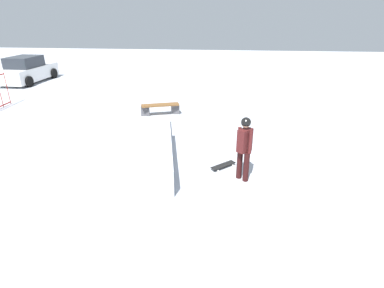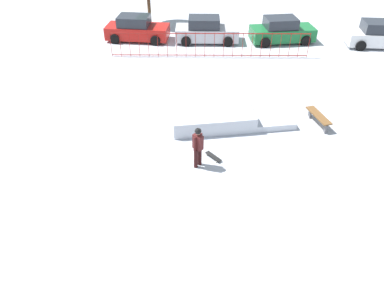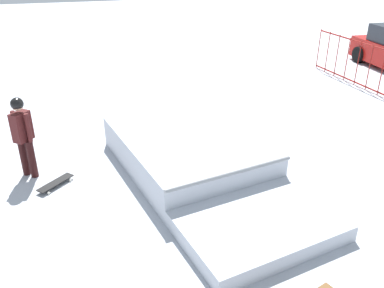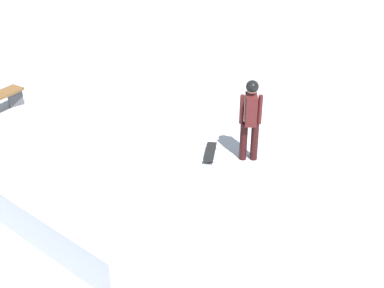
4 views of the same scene
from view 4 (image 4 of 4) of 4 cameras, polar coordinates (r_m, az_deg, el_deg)
The scene contains 4 objects.
ground_plane at distance 9.24m, azimuth -9.64°, elevation -7.62°, with size 60.00×60.00×0.00m, color #B2B7C1.
skate_ramp at distance 9.51m, azimuth -12.43°, elevation -4.42°, with size 5.80×3.59×0.74m.
skater at distance 10.24m, azimuth 6.44°, elevation 3.21°, with size 0.43×0.41×1.73m.
skateboard at distance 10.75m, azimuth 1.99°, elevation -0.89°, with size 0.69×0.72×0.09m.
Camera 4 is at (-6.57, 3.41, 5.53)m, focal length 48.68 mm.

